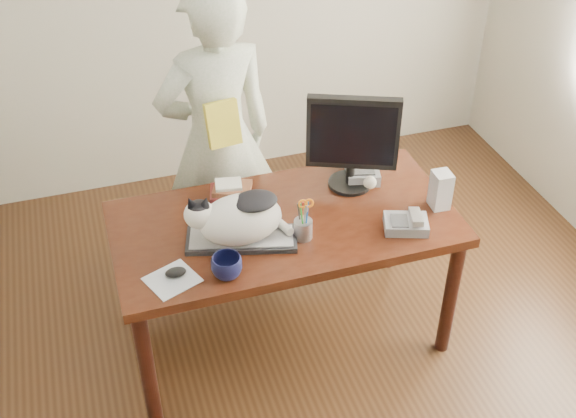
# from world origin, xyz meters

# --- Properties ---
(room) EXTENTS (4.50, 4.50, 4.50)m
(room) POSITION_xyz_m (0.00, 0.00, 1.35)
(room) COLOR black
(room) RESTS_ON ground
(desk) EXTENTS (1.60, 0.80, 0.75)m
(desk) POSITION_xyz_m (0.00, 0.68, 0.60)
(desk) COLOR black
(desk) RESTS_ON ground
(keyboard) EXTENTS (0.52, 0.31, 0.03)m
(keyboard) POSITION_xyz_m (-0.23, 0.51, 0.76)
(keyboard) COLOR black
(keyboard) RESTS_ON desk
(cat) EXTENTS (0.48, 0.32, 0.27)m
(cat) POSITION_xyz_m (-0.25, 0.51, 0.89)
(cat) COLOR silver
(cat) RESTS_ON keyboard
(monitor) EXTENTS (0.42, 0.28, 0.49)m
(monitor) POSITION_xyz_m (0.39, 0.76, 1.03)
(monitor) COLOR black
(monitor) RESTS_ON desk
(pen_cup) EXTENTS (0.09, 0.09, 0.21)m
(pen_cup) POSITION_xyz_m (0.04, 0.45, 0.81)
(pen_cup) COLOR #96969B
(pen_cup) RESTS_ON desk
(mousepad) EXTENTS (0.25, 0.24, 0.00)m
(mousepad) POSITION_xyz_m (-0.57, 0.35, 0.75)
(mousepad) COLOR silver
(mousepad) RESTS_ON desk
(mouse) EXTENTS (0.11, 0.09, 0.04)m
(mouse) POSITION_xyz_m (-0.55, 0.37, 0.77)
(mouse) COLOR black
(mouse) RESTS_ON mousepad
(coffee_mug) EXTENTS (0.19, 0.19, 0.10)m
(coffee_mug) POSITION_xyz_m (-0.35, 0.30, 0.80)
(coffee_mug) COLOR black
(coffee_mug) RESTS_ON desk
(phone) EXTENTS (0.23, 0.20, 0.09)m
(phone) POSITION_xyz_m (0.51, 0.37, 0.78)
(phone) COLOR slate
(phone) RESTS_ON desk
(speaker) EXTENTS (0.09, 0.10, 0.19)m
(speaker) POSITION_xyz_m (0.73, 0.48, 0.84)
(speaker) COLOR #A3A3A6
(speaker) RESTS_ON desk
(baseball) EXTENTS (0.07, 0.07, 0.07)m
(baseball) POSITION_xyz_m (0.48, 0.72, 0.78)
(baseball) COLOR white
(baseball) RESTS_ON desk
(book_stack) EXTENTS (0.23, 0.20, 0.07)m
(book_stack) POSITION_xyz_m (-0.19, 0.86, 0.78)
(book_stack) COLOR #451312
(book_stack) RESTS_ON desk
(calculator) EXTENTS (0.21, 0.25, 0.06)m
(calculator) POSITION_xyz_m (0.48, 0.83, 0.78)
(calculator) COLOR slate
(calculator) RESTS_ON desk
(person) EXTENTS (0.67, 0.49, 1.71)m
(person) POSITION_xyz_m (-0.17, 1.22, 0.86)
(person) COLOR silver
(person) RESTS_ON ground
(held_book) EXTENTS (0.17, 0.12, 0.23)m
(held_book) POSITION_xyz_m (-0.17, 1.05, 1.05)
(held_book) COLOR gold
(held_book) RESTS_ON person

